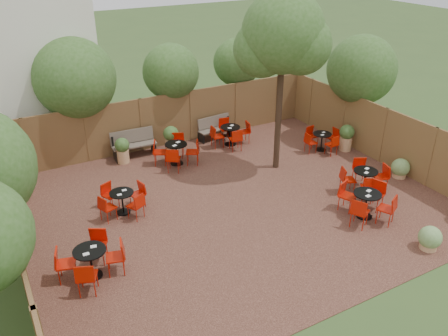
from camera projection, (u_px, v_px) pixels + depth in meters
ground at (233, 204)px, 13.95m from camera, size 80.00×80.00×0.00m
courtyard_paving at (233, 203)px, 13.94m from camera, size 12.00×10.00×0.02m
fence_back at (167, 120)px, 17.39m from camera, size 12.00×0.08×2.00m
fence_left at (13, 232)px, 10.91m from camera, size 0.08×10.00×2.00m
fence_right at (383, 135)px, 16.08m from camera, size 0.08×10.00×2.00m
neighbour_building at (12, 36)px, 16.42m from camera, size 5.00×4.00×8.00m
overhang_foliage at (138, 101)px, 14.04m from camera, size 15.73×10.68×2.80m
courtyard_tree at (283, 39)px, 14.10m from camera, size 2.73×2.63×5.86m
park_bench_left at (133, 143)px, 16.68m from camera, size 1.60×0.59×0.98m
park_bench_right at (215, 127)px, 18.13m from camera, size 1.48×0.62×0.89m
bistro_tables at (244, 177)px, 14.53m from camera, size 10.82×7.82×0.88m
planters at (162, 148)px, 16.23m from camera, size 11.79×3.96×1.06m
low_shrubs at (432, 203)px, 13.35m from camera, size 2.99×3.75×0.68m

